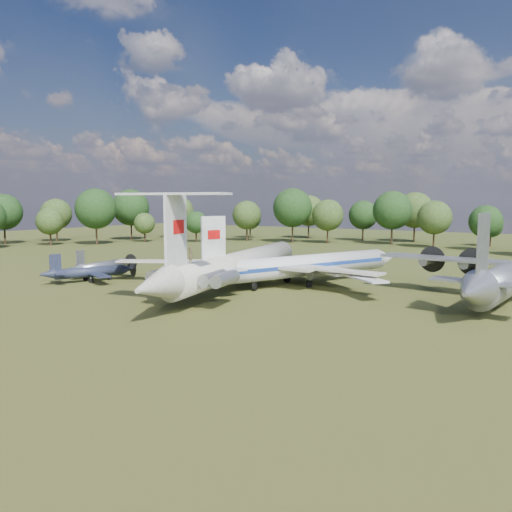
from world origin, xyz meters
The scene contains 7 objects.
ground centered at (0.00, 0.00, 0.00)m, with size 300.00×300.00×0.00m, color #284416.
il62_airliner centered at (5.96, 1.19, 2.54)m, with size 39.85×51.81×5.08m, color #B5B6B1, non-canonical shape.
tu104_jet centered at (12.29, 8.22, 2.16)m, with size 32.39×43.18×4.32m, color silver, non-canonical shape.
an12_transport centered at (38.98, 10.20, 2.37)m, with size 32.29×36.09×4.75m, color #A4A6AC, non-canonical shape.
small_prop_west centered at (-15.94, -7.00, 1.12)m, with size 11.21×15.29×2.24m, color black, non-canonical shape.
small_prop_northwest centered at (-19.41, -1.47, 1.15)m, with size 11.46×15.62×2.29m, color gray, non-canonical shape.
person_on_il62 centered at (8.78, -12.76, 6.04)m, with size 0.70×0.46×1.92m, color #997D4E.
Camera 1 is at (45.48, -56.01, 12.08)m, focal length 35.00 mm.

